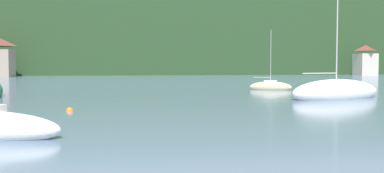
# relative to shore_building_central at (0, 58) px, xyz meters

# --- Properties ---
(wooded_hillside) EXTENTS (352.00, 67.74, 31.93)m
(wooded_hillside) POSITION_rel_shore_building_central_xyz_m (16.30, 43.66, 4.06)
(wooded_hillside) COLOR #264223
(wooded_hillside) RESTS_ON ground_plane
(shore_building_central) EXTENTS (4.17, 5.19, 6.80)m
(shore_building_central) POSITION_rel_shore_building_central_xyz_m (0.00, 0.00, 0.00)
(shore_building_central) COLOR gray
(shore_building_central) RESTS_ON ground_plane
(shore_building_eastcentral) EXTENTS (3.45, 4.19, 5.88)m
(shore_building_eastcentral) POSITION_rel_shore_building_central_xyz_m (67.67, -0.48, -0.45)
(shore_building_eastcentral) COLOR beige
(shore_building_eastcentral) RESTS_ON ground_plane
(sailboat_mid_0) EXTENTS (8.24, 4.49, 9.07)m
(sailboat_mid_0) POSITION_rel_shore_building_central_xyz_m (38.35, -52.15, -2.84)
(sailboat_mid_0) COLOR white
(sailboat_mid_0) RESTS_ON ground_plane
(sailboat_far_6) EXTENTS (4.21, 2.62, 6.14)m
(sailboat_far_6) POSITION_rel_shore_building_central_xyz_m (36.57, -41.24, -3.01)
(sailboat_far_6) COLOR #CCBC8E
(sailboat_far_6) RESTS_ON ground_plane
(mooring_buoy_near) EXTENTS (0.41, 0.41, 0.41)m
(mooring_buoy_near) POSITION_rel_shore_building_central_xyz_m (19.76, -58.67, -3.30)
(mooring_buoy_near) COLOR orange
(mooring_buoy_near) RESTS_ON ground_plane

